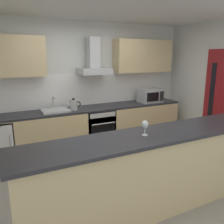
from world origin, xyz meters
TOP-DOWN VIEW (x-y plane):
  - ground at (0.00, 0.00)m, footprint 5.80×4.60m
  - ceiling at (0.00, 0.00)m, footprint 5.80×4.60m
  - wall_back at (0.00, 1.86)m, footprint 5.80×0.12m
  - backsplash_tile at (0.00, 1.79)m, footprint 4.08×0.02m
  - counter_back at (0.00, 1.48)m, footprint 4.23×0.60m
  - counter_island at (0.08, -0.69)m, footprint 3.43×0.64m
  - upper_cabinets at (0.00, 1.63)m, footprint 4.17×0.32m
  - side_door at (2.39, 0.25)m, footprint 0.08×0.85m
  - oven at (0.22, 1.45)m, footprint 0.60×0.62m
  - microwave at (1.50, 1.42)m, footprint 0.50×0.38m
  - sink at (-0.64, 1.46)m, footprint 0.50×0.40m
  - kettle at (-0.29, 1.42)m, footprint 0.29×0.15m
  - range_hood at (0.22, 1.58)m, footprint 0.62×0.45m
  - wine_glass at (-0.09, -0.69)m, footprint 0.08×0.08m

SIDE VIEW (x-z plane):
  - ground at x=0.00m, z-range -0.02..0.00m
  - counter_back at x=0.00m, z-range 0.00..0.90m
  - oven at x=0.22m, z-range 0.06..0.86m
  - counter_island at x=0.08m, z-range 0.01..1.02m
  - sink at x=-0.64m, z-range 0.80..1.06m
  - kettle at x=-0.29m, z-range 0.89..1.13m
  - side_door at x=2.39m, z-range 0.00..2.05m
  - microwave at x=1.50m, z-range 0.90..1.20m
  - wine_glass at x=-0.09m, z-range 1.05..1.23m
  - backsplash_tile at x=0.00m, z-range 0.90..1.56m
  - wall_back at x=0.00m, z-range 0.00..2.60m
  - range_hood at x=0.22m, z-range 1.43..2.15m
  - upper_cabinets at x=0.00m, z-range 1.56..2.26m
  - ceiling at x=0.00m, z-range 2.60..2.62m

